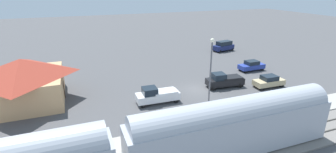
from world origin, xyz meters
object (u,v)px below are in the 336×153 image
(pedestrian_on_platform, at_px, (231,113))
(pickup_black, at_px, (224,80))
(station_building, at_px, (24,80))
(pickup_white, at_px, (157,95))
(suv_navy, at_px, (224,46))
(light_pole_near_platform, at_px, (211,70))
(sedan_blue, at_px, (252,66))
(sedan_tan, at_px, (269,81))

(pedestrian_on_platform, height_order, pickup_black, pickup_black)
(station_building, xyz_separation_m, pickup_white, (-6.04, -15.26, -1.91))
(pickup_white, bearing_deg, station_building, 68.40)
(pedestrian_on_platform, height_order, suv_navy, suv_navy)
(pickup_white, bearing_deg, pickup_black, -82.05)
(suv_navy, height_order, pickup_black, suv_navy)
(pedestrian_on_platform, relative_size, light_pole_near_platform, 0.19)
(station_building, height_order, sedan_blue, station_building)
(sedan_blue, height_order, sedan_tan, same)
(station_building, bearing_deg, sedan_tan, -102.08)
(sedan_tan, bearing_deg, sedan_blue, -19.54)
(station_building, distance_m, light_pole_near_platform, 22.76)
(pickup_white, xyz_separation_m, light_pole_near_platform, (-5.16, -4.39, 4.44))
(sedan_blue, relative_size, light_pole_near_platform, 0.51)
(pickup_white, relative_size, light_pole_near_platform, 0.62)
(station_building, distance_m, sedan_blue, 34.62)
(suv_navy, relative_size, sedan_blue, 1.15)
(suv_navy, xyz_separation_m, pickup_white, (-19.82, 22.32, -0.12))
(suv_navy, xyz_separation_m, pickup_black, (-18.32, 11.57, -0.12))
(station_building, distance_m, suv_navy, 40.06)
(station_building, relative_size, light_pole_near_platform, 1.20)
(pedestrian_on_platform, distance_m, sedan_blue, 19.49)
(station_building, height_order, light_pole_near_platform, light_pole_near_platform)
(station_building, height_order, pickup_black, station_building)
(pickup_black, relative_size, sedan_tan, 1.22)
(pickup_black, height_order, light_pole_near_platform, light_pole_near_platform)
(station_building, distance_m, pickup_black, 26.47)
(station_building, xyz_separation_m, light_pole_near_platform, (-11.20, -19.65, 2.54))
(sedan_blue, relative_size, pickup_white, 0.83)
(pedestrian_on_platform, relative_size, pickup_white, 0.31)
(sedan_tan, distance_m, pickup_white, 16.81)
(pickup_black, relative_size, pickup_white, 1.02)
(pickup_black, distance_m, light_pole_near_platform, 10.23)
(suv_navy, bearing_deg, pickup_black, 147.73)
(light_pole_near_platform, bearing_deg, station_building, 60.31)
(pedestrian_on_platform, distance_m, suv_navy, 32.12)
(pedestrian_on_platform, xyz_separation_m, sedan_tan, (6.84, -11.10, -0.40))
(sedan_blue, xyz_separation_m, light_pole_near_platform, (-11.43, 14.92, 4.59))
(sedan_blue, height_order, light_pole_near_platform, light_pole_near_platform)
(sedan_blue, distance_m, sedan_tan, 7.52)
(pickup_black, xyz_separation_m, sedan_tan, (-2.32, -6.04, -0.15))
(pickup_black, bearing_deg, light_pole_near_platform, 136.31)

